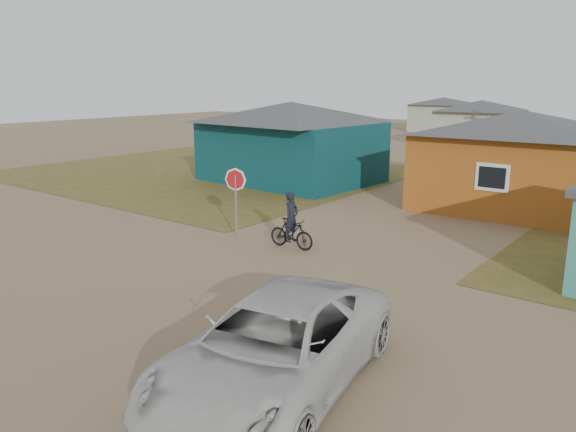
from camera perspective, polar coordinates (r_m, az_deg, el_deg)
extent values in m
plane|color=#82694B|center=(13.65, -5.89, -8.01)|extent=(120.00, 120.00, 0.00)
cube|color=brown|center=(32.19, -8.09, 4.50)|extent=(20.00, 18.00, 0.00)
cube|color=#0A3237|center=(28.72, 0.28, 6.56)|extent=(8.40, 6.54, 3.00)
pyramid|color=#37373A|center=(28.55, 0.29, 10.55)|extent=(8.93, 7.08, 1.00)
cube|color=#9B5217|center=(24.24, 22.24, 4.25)|extent=(7.21, 6.24, 3.00)
pyramid|color=#37373A|center=(24.04, 22.66, 8.83)|extent=(7.72, 6.76, 0.90)
cube|color=silver|center=(21.35, 20.04, 3.71)|extent=(1.20, 0.06, 1.00)
cube|color=black|center=(21.32, 20.01, 3.70)|extent=(0.95, 0.04, 0.75)
cube|color=#9FA790|center=(45.76, 18.89, 8.33)|extent=(6.49, 5.60, 2.80)
pyramid|color=#37373A|center=(45.65, 19.06, 10.58)|extent=(7.04, 6.15, 0.80)
cube|color=#9FA790|center=(59.79, 15.41, 9.59)|extent=(5.75, 5.28, 2.70)
pyramid|color=#37373A|center=(59.71, 15.51, 11.21)|extent=(6.28, 5.81, 0.70)
cylinder|color=gray|center=(18.26, -5.30, 0.95)|extent=(0.06, 0.06, 2.07)
imported|color=black|center=(17.14, 0.35, -1.79)|extent=(1.57, 0.51, 0.93)
imported|color=black|center=(17.01, 0.35, -0.09)|extent=(0.39, 0.58, 1.53)
imported|color=#BBBCB7|center=(9.41, -1.33, -13.22)|extent=(3.54, 5.87, 1.53)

